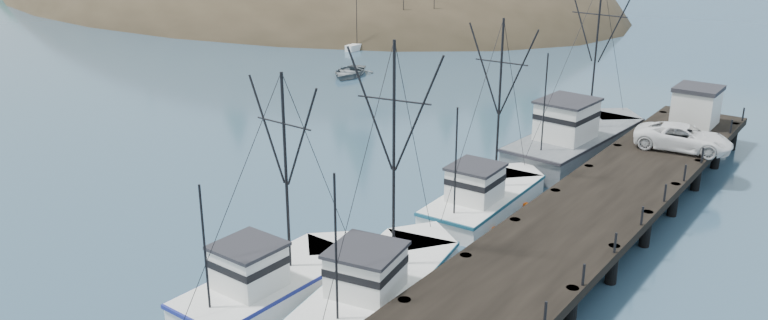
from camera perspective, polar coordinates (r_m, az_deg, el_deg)
ground at (r=38.38m, az=-13.67°, el=-8.47°), size 400.00×400.00×0.00m
pier at (r=42.49m, az=16.10°, el=-3.36°), size 6.00×44.00×2.00m
headland at (r=144.20m, az=-9.46°, el=10.34°), size 134.80×78.00×51.00m
moored_sailboats at (r=98.41m, az=0.49°, el=9.33°), size 20.52×18.89×6.35m
trawler_near at (r=34.92m, az=-0.09°, el=-9.29°), size 5.76×12.28×12.22m
trawler_mid at (r=35.33m, az=-8.26°, el=-9.15°), size 3.94×10.89×10.86m
trawler_far at (r=44.63m, az=7.82°, el=-2.85°), size 3.98×11.32×11.59m
work_vessel at (r=55.13m, az=14.59°, el=1.51°), size 5.57×15.52×12.96m
pier_shed at (r=58.45m, az=22.70°, el=3.87°), size 3.00×3.20×2.80m
pickup_truck at (r=52.28m, az=21.84°, el=1.60°), size 6.33×3.50×1.68m
motorboat at (r=78.28m, az=-2.70°, el=6.42°), size 5.60×6.71×1.20m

